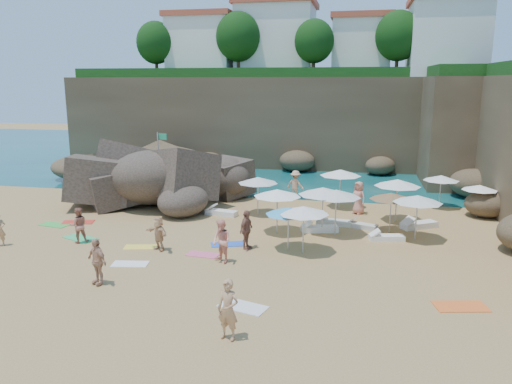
% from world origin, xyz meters
% --- Properties ---
extents(ground, '(120.00, 120.00, 0.00)m').
position_xyz_m(ground, '(0.00, 0.00, 0.00)').
color(ground, tan).
rests_on(ground, ground).
extents(seawater, '(120.00, 120.00, 0.00)m').
position_xyz_m(seawater, '(0.00, 30.00, 0.00)').
color(seawater, '#0C4751').
rests_on(seawater, ground).
extents(cliff_back, '(44.00, 8.00, 8.00)m').
position_xyz_m(cliff_back, '(2.00, 25.00, 4.00)').
color(cliff_back, brown).
rests_on(cliff_back, ground).
extents(cliff_corner, '(10.00, 12.00, 8.00)m').
position_xyz_m(cliff_corner, '(17.00, 20.00, 4.00)').
color(cliff_corner, brown).
rests_on(cliff_corner, ground).
extents(rock_promontory, '(12.00, 7.00, 2.00)m').
position_xyz_m(rock_promontory, '(-11.00, 16.00, 0.00)').
color(rock_promontory, brown).
rests_on(rock_promontory, ground).
extents(clifftop_buildings, '(28.48, 9.48, 7.00)m').
position_xyz_m(clifftop_buildings, '(2.96, 25.79, 11.24)').
color(clifftop_buildings, white).
rests_on(clifftop_buildings, cliff_back).
extents(clifftop_trees, '(35.60, 23.82, 4.40)m').
position_xyz_m(clifftop_trees, '(4.78, 19.52, 11.26)').
color(clifftop_trees, '#11380F').
rests_on(clifftop_trees, ground).
extents(marina_masts, '(3.10, 0.10, 6.00)m').
position_xyz_m(marina_masts, '(-16.50, 30.00, 3.00)').
color(marina_masts, white).
rests_on(marina_masts, ground).
extents(rock_outcrop, '(9.79, 7.97, 3.53)m').
position_xyz_m(rock_outcrop, '(-4.77, 7.57, 0.00)').
color(rock_outcrop, brown).
rests_on(rock_outcrop, ground).
extents(flag_pole, '(0.78, 0.23, 4.04)m').
position_xyz_m(flag_pole, '(-7.16, 12.34, 2.58)').
color(flag_pole, silver).
rests_on(flag_pole, ground).
extents(parasol_0, '(2.52, 2.52, 2.38)m').
position_xyz_m(parasol_0, '(6.14, 8.55, 2.19)').
color(parasol_0, silver).
rests_on(parasol_0, ground).
extents(parasol_1, '(2.35, 2.35, 2.22)m').
position_xyz_m(parasol_1, '(1.51, 5.94, 2.04)').
color(parasol_1, silver).
rests_on(parasol_1, ground).
extents(parasol_2, '(2.53, 2.53, 2.40)m').
position_xyz_m(parasol_2, '(9.35, 5.98, 2.20)').
color(parasol_2, silver).
rests_on(parasol_2, ground).
extents(parasol_3, '(2.15, 2.15, 2.03)m').
position_xyz_m(parasol_3, '(12.21, 9.74, 1.87)').
color(parasol_3, silver).
rests_on(parasol_3, ground).
extents(parasol_4, '(1.98, 1.98, 1.87)m').
position_xyz_m(parasol_4, '(14.06, 7.96, 1.72)').
color(parasol_4, silver).
rests_on(parasol_4, ground).
extents(parasol_5, '(2.43, 2.43, 2.30)m').
position_xyz_m(parasol_5, '(3.21, 2.51, 2.11)').
color(parasol_5, silver).
rests_on(parasol_5, ground).
extents(parasol_6, '(2.22, 2.22, 2.10)m').
position_xyz_m(parasol_6, '(8.92, 3.76, 1.93)').
color(parasol_6, silver).
rests_on(parasol_6, ground).
extents(parasol_7, '(2.53, 2.53, 2.40)m').
position_xyz_m(parasol_7, '(5.49, 3.01, 2.20)').
color(parasol_7, silver).
rests_on(parasol_7, ground).
extents(parasol_8, '(2.48, 2.48, 2.35)m').
position_xyz_m(parasol_8, '(6.17, 2.82, 2.16)').
color(parasol_8, silver).
rests_on(parasol_8, ground).
extents(parasol_9, '(2.31, 2.31, 2.18)m').
position_xyz_m(parasol_9, '(4.86, -0.24, 2.00)').
color(parasol_9, silver).
rests_on(parasol_9, ground).
extents(parasol_10, '(2.15, 2.15, 2.03)m').
position_xyz_m(parasol_10, '(4.14, -0.01, 1.87)').
color(parasol_10, silver).
rests_on(parasol_10, ground).
extents(parasol_11, '(2.39, 2.39, 2.26)m').
position_xyz_m(parasol_11, '(10.09, 2.75, 2.07)').
color(parasol_11, silver).
rests_on(parasol_11, ground).
extents(lounger_0, '(1.99, 1.01, 0.30)m').
position_xyz_m(lounger_0, '(-0.54, 5.26, 0.15)').
color(lounger_0, white).
rests_on(lounger_0, ground).
extents(lounger_1, '(1.92, 0.73, 0.29)m').
position_xyz_m(lounger_1, '(6.03, 4.49, 0.15)').
color(lounger_1, silver).
rests_on(lounger_1, ground).
extents(lounger_2, '(2.07, 1.66, 0.31)m').
position_xyz_m(lounger_2, '(10.51, 4.90, 0.16)').
color(lounger_2, white).
rests_on(lounger_2, ground).
extents(lounger_3, '(1.79, 0.91, 0.27)m').
position_xyz_m(lounger_3, '(8.72, 2.36, 0.13)').
color(lounger_3, white).
rests_on(lounger_3, ground).
extents(lounger_4, '(1.74, 1.14, 0.26)m').
position_xyz_m(lounger_4, '(7.51, 4.24, 0.13)').
color(lounger_4, silver).
rests_on(lounger_4, ground).
extents(lounger_5, '(1.99, 1.06, 0.30)m').
position_xyz_m(lounger_5, '(5.36, 3.13, 0.15)').
color(lounger_5, white).
rests_on(lounger_5, ground).
extents(towel_3, '(2.01, 1.54, 0.03)m').
position_xyz_m(towel_3, '(-6.23, -0.44, 0.02)').
color(towel_3, '#37C06B').
rests_on(towel_3, ground).
extents(towel_4, '(1.65, 1.09, 0.03)m').
position_xyz_m(towel_4, '(-2.73, -1.10, 0.01)').
color(towel_4, yellow).
rests_on(towel_4, ground).
extents(towel_5, '(1.62, 1.00, 0.03)m').
position_xyz_m(towel_5, '(-2.22, -3.27, 0.01)').
color(towel_5, white).
rests_on(towel_5, ground).
extents(towel_7, '(1.85, 1.27, 0.03)m').
position_xyz_m(towel_7, '(-7.93, 2.15, 0.01)').
color(towel_7, red).
rests_on(towel_7, ground).
extents(towel_8, '(1.76, 1.28, 0.03)m').
position_xyz_m(towel_8, '(1.20, 0.14, 0.01)').
color(towel_8, blue).
rests_on(towel_8, ground).
extents(towel_9, '(1.51, 0.86, 0.03)m').
position_xyz_m(towel_9, '(0.47, -1.49, 0.01)').
color(towel_9, '#EC5B84').
rests_on(towel_9, ground).
extents(towel_10, '(1.94, 1.26, 0.03)m').
position_xyz_m(towel_10, '(10.89, -4.77, 0.02)').
color(towel_10, orange).
rests_on(towel_10, ground).
extents(towel_11, '(1.72, 1.05, 0.03)m').
position_xyz_m(towel_11, '(-8.90, 1.43, 0.01)').
color(towel_11, green).
rests_on(towel_11, ground).
extents(towel_13, '(1.85, 1.29, 0.03)m').
position_xyz_m(towel_13, '(3.46, -6.31, 0.01)').
color(towel_13, white).
rests_on(towel_13, ground).
extents(person_stand_1, '(1.07, 1.01, 1.75)m').
position_xyz_m(person_stand_1, '(-5.93, -1.02, 0.88)').
color(person_stand_1, '#AE6C57').
rests_on(person_stand_1, ground).
extents(person_stand_2, '(1.32, 0.91, 1.89)m').
position_xyz_m(person_stand_2, '(3.16, 10.35, 0.95)').
color(person_stand_2, tan).
rests_on(person_stand_2, ground).
extents(person_stand_3, '(0.72, 1.17, 1.86)m').
position_xyz_m(person_stand_3, '(2.22, -0.28, 0.93)').
color(person_stand_3, brown).
rests_on(person_stand_3, ground).
extents(person_stand_4, '(1.07, 0.99, 1.95)m').
position_xyz_m(person_stand_4, '(7.28, 7.22, 0.97)').
color(person_stand_4, tan).
rests_on(person_stand_4, ground).
extents(person_stand_5, '(1.63, 1.03, 1.70)m').
position_xyz_m(person_stand_5, '(-0.35, 9.83, 0.85)').
color(person_stand_5, tan).
rests_on(person_stand_5, ground).
extents(person_lie_1, '(1.77, 2.10, 0.44)m').
position_xyz_m(person_lie_1, '(-2.47, -5.51, 0.22)').
color(person_lie_1, tan).
rests_on(person_lie_1, ground).
extents(person_lie_3, '(2.05, 2.09, 0.42)m').
position_xyz_m(person_lie_3, '(-1.70, -1.30, 0.21)').
color(person_lie_3, tan).
rests_on(person_lie_3, ground).
extents(person_lie_4, '(1.13, 2.00, 0.45)m').
position_xyz_m(person_lie_4, '(3.53, -8.56, 0.23)').
color(person_lie_4, tan).
rests_on(person_lie_4, ground).
extents(person_lie_5, '(1.85, 2.04, 0.71)m').
position_xyz_m(person_lie_5, '(1.58, -2.28, 0.35)').
color(person_lie_5, '#F7A18C').
rests_on(person_lie_5, ground).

